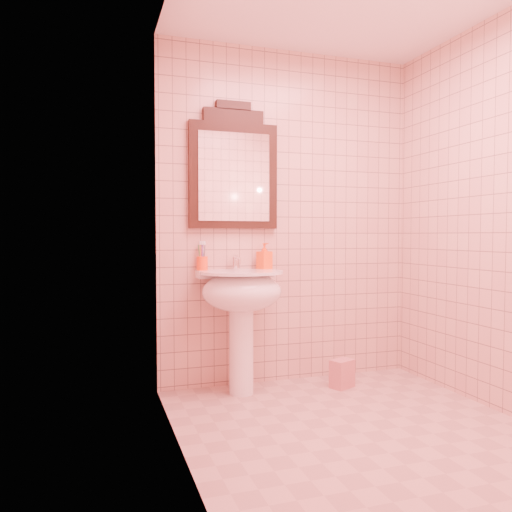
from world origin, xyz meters
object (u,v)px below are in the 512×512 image
object	(u,v)px
soap_dispenser	(264,256)
towel	(342,374)
toothbrush_cup	(202,263)
pedestal_sink	(242,300)
mirror	(234,170)

from	to	relation	value
soap_dispenser	towel	xyz separation A→B (m)	(0.52, -0.23, -0.86)
soap_dispenser	toothbrush_cup	bearing A→B (deg)	154.24
pedestal_sink	towel	size ratio (longest dim) A/B	4.23
pedestal_sink	toothbrush_cup	size ratio (longest dim) A/B	4.74
toothbrush_cup	towel	xyz separation A→B (m)	(0.98, -0.26, -0.81)
mirror	toothbrush_cup	xyz separation A→B (m)	(-0.24, -0.03, -0.67)
pedestal_sink	toothbrush_cup	bearing A→B (deg)	143.88
toothbrush_cup	soap_dispenser	size ratio (longest dim) A/B	0.95
pedestal_sink	soap_dispenser	xyz separation A→B (m)	(0.22, 0.15, 0.30)
toothbrush_cup	pedestal_sink	bearing A→B (deg)	-36.12
pedestal_sink	soap_dispenser	bearing A→B (deg)	33.74
soap_dispenser	towel	distance (m)	1.03
pedestal_sink	towel	bearing A→B (deg)	-6.81
pedestal_sink	mirror	world-z (taller)	mirror
towel	soap_dispenser	bearing A→B (deg)	155.74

